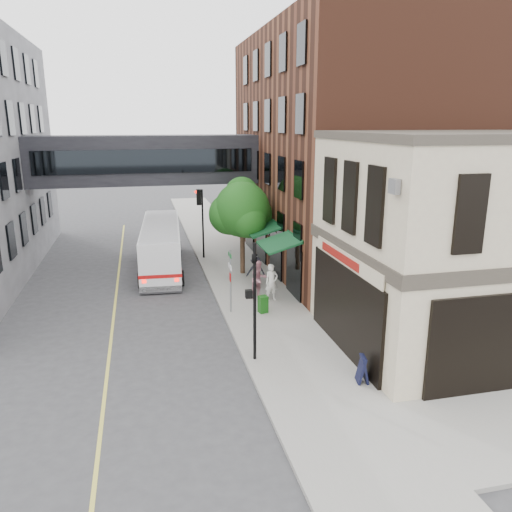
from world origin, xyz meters
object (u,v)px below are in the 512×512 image
pedestrian_b (259,279)px  newspaper_box (263,304)px  bus (161,244)px  pedestrian_a (272,282)px  sandwich_board (363,369)px  pedestrian_c (256,272)px

pedestrian_b → newspaper_box: (-0.30, -2.07, -0.56)m
bus → pedestrian_a: bearing=-56.2°
bus → pedestrian_a: (5.03, -7.52, -0.45)m
pedestrian_a → pedestrian_b: 0.75m
pedestrian_a → sandwich_board: (0.94, -8.60, -0.46)m
pedestrian_b → newspaper_box: pedestrian_b is taller
pedestrian_a → pedestrian_c: 2.35m
pedestrian_a → pedestrian_c: bearing=85.0°
bus → pedestrian_b: bearing=-57.2°
newspaper_box → sandwich_board: (1.76, -7.06, 0.07)m
pedestrian_c → sandwich_board: pedestrian_c is taller
pedestrian_b → sandwich_board: bearing=-102.0°
pedestrian_b → sandwich_board: (1.46, -9.13, -0.49)m
bus → pedestrian_b: bus is taller
pedestrian_a → sandwich_board: 8.66m
pedestrian_c → sandwich_board: 11.00m
pedestrian_a → pedestrian_c: (-0.25, 2.34, -0.11)m
pedestrian_a → newspaper_box: (-0.82, -1.53, -0.53)m
pedestrian_c → pedestrian_a: bearing=-60.0°
pedestrian_a → pedestrian_b: bearing=123.1°
pedestrian_a → sandwich_board: bearing=-94.9°
bus → pedestrian_b: (4.51, -6.99, -0.42)m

